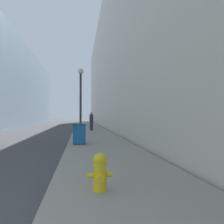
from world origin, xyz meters
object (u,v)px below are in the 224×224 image
(trash_bin, at_px, (79,134))
(fire_hydrant, at_px, (100,171))
(pedestrian_on_sidewalk, at_px, (91,121))
(lamppost, at_px, (81,96))

(trash_bin, bearing_deg, fire_hydrant, -86.53)
(pedestrian_on_sidewalk, bearing_deg, trash_bin, -96.47)
(fire_hydrant, xyz_separation_m, trash_bin, (-0.43, 7.11, 0.15))
(trash_bin, distance_m, lamppost, 5.24)
(trash_bin, distance_m, pedestrian_on_sidewalk, 9.90)
(lamppost, height_order, pedestrian_on_sidewalk, lamppost)
(lamppost, bearing_deg, fire_hydrant, -88.23)
(trash_bin, xyz_separation_m, pedestrian_on_sidewalk, (1.12, 9.83, 0.37))
(fire_hydrant, bearing_deg, pedestrian_on_sidewalk, 87.69)
(fire_hydrant, height_order, pedestrian_on_sidewalk, pedestrian_on_sidewalk)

